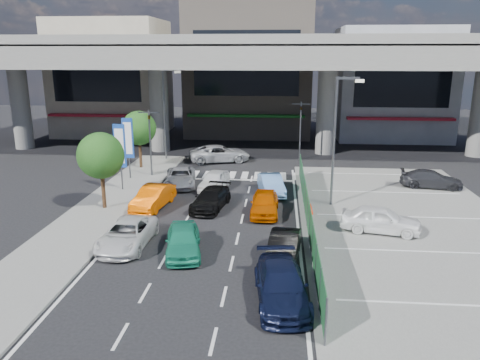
# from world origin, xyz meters

# --- Properties ---
(ground) EXTENTS (120.00, 120.00, 0.00)m
(ground) POSITION_xyz_m (0.00, 0.00, 0.00)
(ground) COLOR black
(ground) RESTS_ON ground
(parking_lot) EXTENTS (12.00, 28.00, 0.06)m
(parking_lot) POSITION_xyz_m (11.00, 2.00, 0.03)
(parking_lot) COLOR slate
(parking_lot) RESTS_ON ground
(sidewalk_left) EXTENTS (4.00, 30.00, 0.12)m
(sidewalk_left) POSITION_xyz_m (-7.00, 4.00, 0.06)
(sidewalk_left) COLOR slate
(sidewalk_left) RESTS_ON ground
(fence_run) EXTENTS (0.16, 22.00, 1.80)m
(fence_run) POSITION_xyz_m (5.30, 1.00, 0.90)
(fence_run) COLOR #1F5B30
(fence_run) RESTS_ON ground
(expressway) EXTENTS (64.00, 14.00, 10.75)m
(expressway) POSITION_xyz_m (0.00, 22.00, 8.76)
(expressway) COLOR slate
(expressway) RESTS_ON ground
(building_west) EXTENTS (12.00, 10.90, 13.00)m
(building_west) POSITION_xyz_m (-16.00, 31.97, 6.49)
(building_west) COLOR gray
(building_west) RESTS_ON ground
(building_center) EXTENTS (14.00, 10.90, 15.00)m
(building_center) POSITION_xyz_m (0.00, 32.97, 7.49)
(building_center) COLOR gray
(building_center) RESTS_ON ground
(building_east) EXTENTS (12.00, 10.90, 12.00)m
(building_east) POSITION_xyz_m (16.00, 31.97, 5.99)
(building_east) COLOR gray
(building_east) RESTS_ON ground
(traffic_light_left) EXTENTS (1.60, 1.24, 5.20)m
(traffic_light_left) POSITION_xyz_m (-6.20, 12.00, 3.94)
(traffic_light_left) COLOR #595B60
(traffic_light_left) RESTS_ON ground
(traffic_light_right) EXTENTS (1.60, 1.24, 5.20)m
(traffic_light_right) POSITION_xyz_m (5.50, 19.00, 3.94)
(traffic_light_right) COLOR #595B60
(traffic_light_right) RESTS_ON ground
(street_lamp_right) EXTENTS (1.65, 0.22, 8.00)m
(street_lamp_right) POSITION_xyz_m (7.17, 6.00, 4.77)
(street_lamp_right) COLOR #595B60
(street_lamp_right) RESTS_ON ground
(street_lamp_left) EXTENTS (1.65, 0.22, 8.00)m
(street_lamp_left) POSITION_xyz_m (-6.33, 18.00, 4.77)
(street_lamp_left) COLOR #595B60
(street_lamp_left) RESTS_ON ground
(signboard_near) EXTENTS (0.80, 0.14, 4.70)m
(signboard_near) POSITION_xyz_m (-7.20, 7.99, 3.06)
(signboard_near) COLOR #595B60
(signboard_near) RESTS_ON ground
(signboard_far) EXTENTS (0.80, 0.14, 4.70)m
(signboard_far) POSITION_xyz_m (-7.60, 10.99, 3.06)
(signboard_far) COLOR #595B60
(signboard_far) RESTS_ON ground
(tree_near) EXTENTS (2.80, 2.80, 4.80)m
(tree_near) POSITION_xyz_m (-7.00, 4.00, 3.39)
(tree_near) COLOR #382314
(tree_near) RESTS_ON ground
(tree_far) EXTENTS (2.80, 2.80, 4.80)m
(tree_far) POSITION_xyz_m (-7.80, 14.50, 3.39)
(tree_far) COLOR #382314
(tree_far) RESTS_ON ground
(minivan_navy_back) EXTENTS (2.46, 4.94, 1.38)m
(minivan_navy_back) POSITION_xyz_m (3.87, -6.17, 0.69)
(minivan_navy_back) COLOR black
(minivan_navy_back) RESTS_ON ground
(sedan_white_mid_left) EXTENTS (2.25, 4.68, 1.28)m
(sedan_white_mid_left) POSITION_xyz_m (-3.78, -1.46, 0.64)
(sedan_white_mid_left) COLOR silver
(sedan_white_mid_left) RESTS_ON ground
(taxi_teal_mid) EXTENTS (2.37, 4.29, 1.38)m
(taxi_teal_mid) POSITION_xyz_m (-0.82, -2.08, 0.69)
(taxi_teal_mid) COLOR #1E926F
(taxi_teal_mid) RESTS_ON ground
(hatch_black_mid_right) EXTENTS (1.79, 3.97, 1.26)m
(hatch_black_mid_right) POSITION_xyz_m (3.97, -2.36, 0.63)
(hatch_black_mid_right) COLOR black
(hatch_black_mid_right) RESTS_ON ground
(taxi_orange_left) EXTENTS (2.08, 4.36, 1.38)m
(taxi_orange_left) POSITION_xyz_m (-4.07, 4.57, 0.69)
(taxi_orange_left) COLOR #F25C00
(taxi_orange_left) RESTS_ON ground
(sedan_black_mid) EXTENTS (2.41, 4.49, 1.24)m
(sedan_black_mid) POSITION_xyz_m (-0.48, 4.72, 0.62)
(sedan_black_mid) COLOR black
(sedan_black_mid) RESTS_ON ground
(taxi_orange_right) EXTENTS (1.64, 4.06, 1.38)m
(taxi_orange_right) POSITION_xyz_m (2.87, 3.98, 0.69)
(taxi_orange_right) COLOR #C95000
(taxi_orange_right) RESTS_ON ground
(wagon_silver_front_left) EXTENTS (2.83, 4.81, 1.26)m
(wagon_silver_front_left) POSITION_xyz_m (-3.41, 9.61, 0.63)
(wagon_silver_front_left) COLOR #96979D
(wagon_silver_front_left) RESTS_ON ground
(sedan_white_front_mid) EXTENTS (2.13, 4.05, 1.31)m
(sedan_white_front_mid) POSITION_xyz_m (-0.86, 8.93, 0.66)
(sedan_white_front_mid) COLOR white
(sedan_white_front_mid) RESTS_ON ground
(kei_truck_front_right) EXTENTS (2.14, 4.21, 1.32)m
(kei_truck_front_right) POSITION_xyz_m (3.18, 8.15, 0.66)
(kei_truck_front_right) COLOR #5C8AC7
(kei_truck_front_right) RESTS_ON ground
(crossing_wagon_silver) EXTENTS (5.77, 3.79, 1.47)m
(crossing_wagon_silver) POSITION_xyz_m (-1.56, 17.56, 0.74)
(crossing_wagon_silver) COLOR #AFB0B6
(crossing_wagon_silver) RESTS_ON ground
(parked_sedan_white) EXTENTS (4.45, 2.55, 1.42)m
(parked_sedan_white) POSITION_xyz_m (9.15, 1.46, 0.77)
(parked_sedan_white) COLOR white
(parked_sedan_white) RESTS_ON parking_lot
(parked_sedan_dgrey) EXTENTS (4.45, 2.37, 1.23)m
(parked_sedan_dgrey) POSITION_xyz_m (14.49, 10.53, 0.67)
(parked_sedan_dgrey) COLOR #2D2E32
(parked_sedan_dgrey) RESTS_ON parking_lot
(traffic_cone) EXTENTS (0.46, 0.46, 0.70)m
(traffic_cone) POSITION_xyz_m (5.60, 4.03, 0.41)
(traffic_cone) COLOR #FF340E
(traffic_cone) RESTS_ON parking_lot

